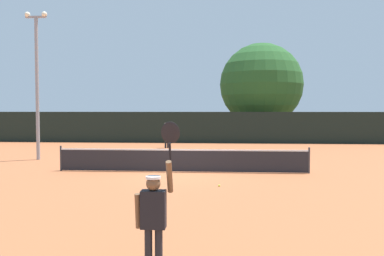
% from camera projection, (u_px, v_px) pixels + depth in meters
% --- Properties ---
extents(ground_plane, '(120.00, 120.00, 0.00)m').
position_uv_depth(ground_plane, '(182.00, 172.00, 16.83)').
color(ground_plane, '#9E5633').
extents(tennis_net, '(10.54, 0.08, 1.07)m').
position_uv_depth(tennis_net, '(182.00, 160.00, 16.80)').
color(tennis_net, '#232328').
rests_on(tennis_net, ground).
extents(perimeter_fence, '(39.28, 0.12, 2.45)m').
position_uv_depth(perimeter_fence, '(201.00, 127.00, 31.54)').
color(perimeter_fence, black).
rests_on(perimeter_fence, ground).
extents(player_serving, '(0.68, 0.39, 2.43)m').
position_uv_depth(player_serving, '(154.00, 211.00, 6.16)').
color(player_serving, black).
rests_on(player_serving, ground).
extents(player_receiving, '(0.57, 0.25, 1.71)m').
position_uv_depth(player_receiving, '(167.00, 133.00, 27.37)').
color(player_receiving, yellow).
rests_on(player_receiving, ground).
extents(tennis_ball, '(0.07, 0.07, 0.07)m').
position_uv_depth(tennis_ball, '(219.00, 186.00, 13.63)').
color(tennis_ball, '#CCE033').
rests_on(tennis_ball, ground).
extents(light_pole, '(1.18, 0.28, 7.67)m').
position_uv_depth(light_pole, '(37.00, 75.00, 20.80)').
color(light_pole, gray).
rests_on(light_pole, ground).
extents(large_tree, '(7.32, 7.32, 8.50)m').
position_uv_depth(large_tree, '(261.00, 85.00, 35.54)').
color(large_tree, brown).
rests_on(large_tree, ground).
extents(parked_car_near, '(2.24, 4.34, 1.69)m').
position_uv_depth(parked_car_near, '(121.00, 128.00, 39.67)').
color(parked_car_near, white).
rests_on(parked_car_near, ground).
extents(parked_car_mid, '(1.99, 4.24, 1.69)m').
position_uv_depth(parked_car_mid, '(176.00, 129.00, 38.40)').
color(parked_car_mid, red).
rests_on(parked_car_mid, ground).
extents(parked_car_far, '(2.29, 4.36, 1.69)m').
position_uv_depth(parked_car_far, '(310.00, 129.00, 37.67)').
color(parked_car_far, '#B7B7BC').
rests_on(parked_car_far, ground).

